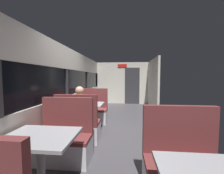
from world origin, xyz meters
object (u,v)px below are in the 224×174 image
at_px(bench_near_window_facing_entry, 64,142).
at_px(bench_front_aisle_facing_entry, 183,170).
at_px(bench_mid_window_facing_entry, 93,112).
at_px(bench_mid_window_facing_end, 79,127).
at_px(dining_table_near_window, 40,143).
at_px(seated_passenger, 79,117).
at_px(dining_table_mid_window, 87,107).

distance_m(bench_near_window_facing_entry, bench_front_aisle_facing_entry, 1.89).
distance_m(bench_near_window_facing_entry, bench_mid_window_facing_entry, 2.16).
bearing_deg(bench_mid_window_facing_entry, bench_mid_window_facing_end, -90.00).
bearing_deg(dining_table_near_window, bench_mid_window_facing_entry, 90.00).
height_order(bench_mid_window_facing_end, seated_passenger, seated_passenger).
relative_size(dining_table_near_window, dining_table_mid_window, 1.00).
height_order(bench_near_window_facing_entry, bench_front_aisle_facing_entry, same).
xyz_separation_m(bench_front_aisle_facing_entry, seated_passenger, (-1.79, 1.44, 0.21)).
relative_size(bench_mid_window_facing_end, bench_mid_window_facing_entry, 1.00).
height_order(dining_table_near_window, seated_passenger, seated_passenger).
xyz_separation_m(dining_table_near_window, bench_front_aisle_facing_entry, (1.79, 0.10, -0.31)).
xyz_separation_m(dining_table_near_window, dining_table_mid_window, (0.00, 2.16, 0.00)).
distance_m(dining_table_mid_window, bench_mid_window_facing_entry, 0.77).
xyz_separation_m(dining_table_near_window, seated_passenger, (0.00, 1.54, -0.10)).
xyz_separation_m(dining_table_mid_window, bench_front_aisle_facing_entry, (1.79, -2.06, -0.31)).
bearing_deg(bench_near_window_facing_entry, dining_table_mid_window, 90.00).
bearing_deg(dining_table_near_window, bench_front_aisle_facing_entry, 3.18).
distance_m(dining_table_near_window, seated_passenger, 1.54).
relative_size(bench_near_window_facing_entry, bench_mid_window_facing_entry, 1.00).
bearing_deg(seated_passenger, bench_mid_window_facing_entry, 90.00).
relative_size(dining_table_near_window, seated_passenger, 0.71).
distance_m(bench_mid_window_facing_entry, bench_front_aisle_facing_entry, 3.29).
relative_size(bench_near_window_facing_entry, bench_front_aisle_facing_entry, 1.00).
bearing_deg(bench_near_window_facing_entry, bench_front_aisle_facing_entry, -18.53).
height_order(dining_table_near_window, bench_mid_window_facing_end, bench_mid_window_facing_end).
xyz_separation_m(bench_near_window_facing_entry, bench_mid_window_facing_entry, (0.00, 2.16, 0.00)).
bearing_deg(dining_table_mid_window, bench_mid_window_facing_end, -90.00).
height_order(dining_table_mid_window, bench_mid_window_facing_entry, bench_mid_window_facing_entry).
relative_size(bench_mid_window_facing_entry, seated_passenger, 0.87).
relative_size(dining_table_near_window, bench_mid_window_facing_entry, 0.82).
height_order(bench_near_window_facing_entry, seated_passenger, seated_passenger).
xyz_separation_m(dining_table_mid_window, seated_passenger, (0.00, -0.63, -0.10)).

